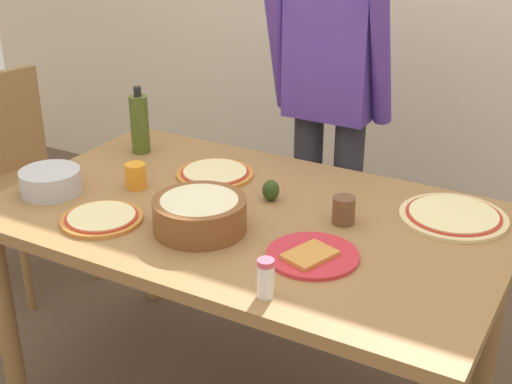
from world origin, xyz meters
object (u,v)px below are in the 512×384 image
(dining_table, at_px, (248,238))
(mixing_bowl_steel, at_px, (51,182))
(plate_with_slice, at_px, (312,255))
(popcorn_bowl, at_px, (200,211))
(person_cook, at_px, (331,94))
(cup_orange, at_px, (136,176))
(pizza_cooked_on_tray, at_px, (215,173))
(chair_wooden_left, at_px, (21,168))
(olive_oil_bottle, at_px, (140,124))
(pizza_raw_on_board, at_px, (453,216))
(avocado, at_px, (271,190))
(pizza_second_cooked, at_px, (102,218))
(cup_small_brown, at_px, (344,210))
(salt_shaker, at_px, (266,278))

(dining_table, bearing_deg, mixing_bowl_steel, -163.50)
(plate_with_slice, xyz_separation_m, popcorn_bowl, (-0.36, -0.01, 0.05))
(person_cook, distance_m, cup_orange, 0.87)
(pizza_cooked_on_tray, bearing_deg, chair_wooden_left, 175.71)
(person_cook, xyz_separation_m, pizza_cooked_on_tray, (-0.19, -0.56, -0.17))
(mixing_bowl_steel, xyz_separation_m, olive_oil_bottle, (0.03, 0.45, 0.07))
(dining_table, distance_m, pizza_raw_on_board, 0.64)
(olive_oil_bottle, bearing_deg, avocado, -12.47)
(mixing_bowl_steel, bearing_deg, pizza_raw_on_board, 20.78)
(pizza_cooked_on_tray, distance_m, cup_orange, 0.28)
(pizza_second_cooked, distance_m, olive_oil_bottle, 0.59)
(cup_orange, bearing_deg, avocado, 16.75)
(pizza_raw_on_board, relative_size, avocado, 4.73)
(pizza_raw_on_board, relative_size, popcorn_bowl, 1.18)
(chair_wooden_left, bearing_deg, person_cook, 20.85)
(popcorn_bowl, bearing_deg, pizza_second_cooked, -161.51)
(olive_oil_bottle, bearing_deg, pizza_raw_on_board, 0.81)
(dining_table, bearing_deg, plate_with_slice, -28.60)
(dining_table, distance_m, person_cook, 0.81)
(pizza_cooked_on_tray, bearing_deg, mixing_bowl_steel, -135.78)
(dining_table, height_order, popcorn_bowl, popcorn_bowl)
(chair_wooden_left, distance_m, plate_with_slice, 1.69)
(mixing_bowl_steel, bearing_deg, cup_orange, 37.92)
(chair_wooden_left, xyz_separation_m, avocado, (1.34, -0.16, 0.25))
(pizza_second_cooked, xyz_separation_m, plate_with_slice, (0.66, 0.11, -0.00))
(plate_with_slice, relative_size, olive_oil_bottle, 1.02)
(plate_with_slice, xyz_separation_m, mixing_bowl_steel, (-0.94, -0.03, 0.03))
(cup_small_brown, bearing_deg, plate_with_slice, -87.70)
(pizza_raw_on_board, xyz_separation_m, salt_shaker, (-0.30, -0.67, 0.04))
(pizza_raw_on_board, relative_size, mixing_bowl_steel, 1.66)
(popcorn_bowl, height_order, salt_shaker, popcorn_bowl)
(pizza_raw_on_board, height_order, mixing_bowl_steel, mixing_bowl_steel)
(person_cook, relative_size, olive_oil_bottle, 6.33)
(plate_with_slice, distance_m, avocado, 0.39)
(plate_with_slice, height_order, cup_orange, cup_orange)
(pizza_second_cooked, height_order, mixing_bowl_steel, mixing_bowl_steel)
(chair_wooden_left, bearing_deg, olive_oil_bottle, -1.79)
(person_cook, xyz_separation_m, pizza_raw_on_board, (0.63, -0.48, -0.17))
(cup_small_brown, xyz_separation_m, salt_shaker, (-0.01, -0.48, 0.01))
(salt_shaker, distance_m, avocado, 0.57)
(pizza_second_cooked, distance_m, avocado, 0.54)
(pizza_second_cooked, relative_size, cup_orange, 2.97)
(plate_with_slice, xyz_separation_m, avocado, (-0.28, 0.28, 0.03))
(olive_oil_bottle, bearing_deg, plate_with_slice, -24.53)
(dining_table, xyz_separation_m, chair_wooden_left, (-1.32, 0.28, -0.13))
(cup_orange, relative_size, cup_small_brown, 1.00)
(cup_orange, bearing_deg, mixing_bowl_steel, -142.08)
(cup_orange, bearing_deg, chair_wooden_left, 161.69)
(pizza_cooked_on_tray, bearing_deg, dining_table, -38.40)
(person_cook, relative_size, mixing_bowl_steel, 8.10)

